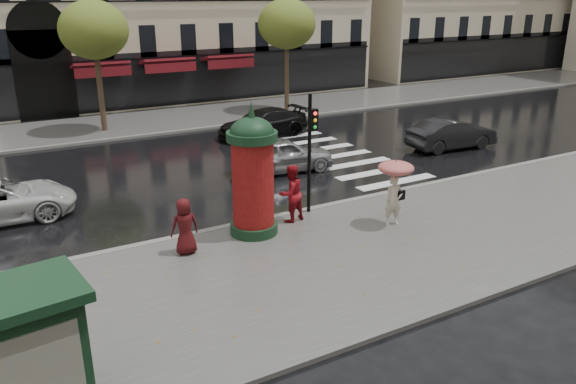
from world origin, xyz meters
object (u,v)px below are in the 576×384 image
car_silver (282,155)px  traffic_light (311,143)px  woman_red (291,193)px  morris_column (253,172)px  newsstand (29,349)px  car_black (263,123)px  car_darkgrey (452,134)px  woman_umbrella (395,182)px  man_burgundy (185,226)px

car_silver → traffic_light: bearing=167.7°
woman_red → morris_column: size_ratio=0.46×
newsstand → car_black: size_ratio=0.49×
woman_red → car_darkgrey: size_ratio=0.43×
car_black → newsstand: bearing=-42.3°
woman_umbrella → newsstand: (-10.65, -3.39, -0.18)m
traffic_light → car_black: traffic_light is taller
morris_column → car_black: (5.90, 10.92, -1.33)m
man_burgundy → morris_column: size_ratio=0.40×
woman_umbrella → man_burgundy: (-6.30, 1.22, -0.59)m
morris_column → traffic_light: (2.33, 0.57, 0.46)m
woman_red → car_darkgrey: woman_red is taller
car_silver → car_black: bearing=-13.5°
morris_column → woman_umbrella: bearing=-21.3°
newsstand → car_silver: 14.66m
car_darkgrey → car_black: (-6.62, 6.45, -0.02)m
morris_column → woman_red: bearing=9.9°
man_burgundy → morris_column: 2.55m
woman_umbrella → traffic_light: traffic_light is taller
woman_red → morris_column: bearing=-0.5°
car_silver → morris_column: bearing=149.6°
car_black → woman_red: bearing=-26.9°
morris_column → traffic_light: size_ratio=1.02×
morris_column → newsstand: 8.30m
car_darkgrey → man_burgundy: bearing=113.0°
newsstand → woman_red: bearing=32.9°
traffic_light → car_black: (3.57, 10.35, -1.79)m
man_burgundy → morris_column: morris_column is taller
car_darkgrey → woman_umbrella: bearing=130.4°
traffic_light → newsstand: 10.58m
woman_umbrella → newsstand: 11.18m
man_burgundy → car_black: bearing=-124.0°
traffic_light → car_darkgrey: bearing=20.9°
man_burgundy → traffic_light: size_ratio=0.41×
traffic_light → car_silver: 5.23m
woman_red → traffic_light: traffic_light is taller
woman_umbrella → man_burgundy: woman_umbrella is taller
car_darkgrey → woman_red: bearing=115.8°
morris_column → car_silver: size_ratio=0.94×
traffic_light → car_darkgrey: 11.06m
woman_red → car_darkgrey: 11.88m
woman_umbrella → man_burgundy: 6.44m
morris_column → car_black: morris_column is taller
woman_red → newsstand: (-8.04, -5.21, 0.29)m
woman_umbrella → traffic_light: (-1.70, 2.14, 0.97)m
man_burgundy → car_darkgrey: 15.56m
man_burgundy → morris_column: (2.27, 0.35, 1.11)m
woman_umbrella → woman_red: 3.21m
car_silver → car_darkgrey: 8.68m
man_burgundy → car_silver: man_burgundy is taller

